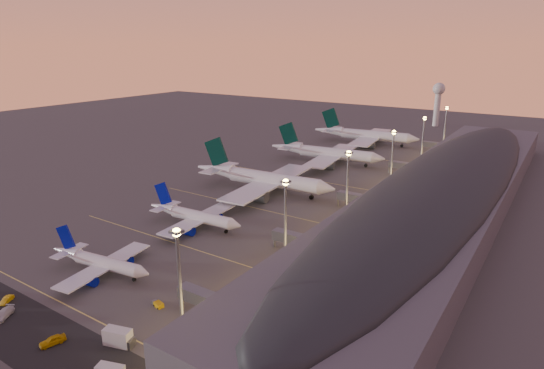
# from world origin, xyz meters

# --- Properties ---
(ground) EXTENTS (700.00, 700.00, 0.00)m
(ground) POSITION_xyz_m (0.00, 0.00, 0.00)
(ground) COLOR #3D3B38
(airliner_narrow_south) EXTENTS (33.85, 30.51, 12.09)m
(airliner_narrow_south) POSITION_xyz_m (-4.82, -29.98, 3.13)
(airliner_narrow_south) COLOR silver
(airliner_narrow_south) RESTS_ON ground
(airliner_narrow_north) EXTENTS (38.63, 34.56, 13.80)m
(airliner_narrow_north) POSITION_xyz_m (-6.43, 9.14, 3.57)
(airliner_narrow_north) COLOR silver
(airliner_narrow_north) RESTS_ON ground
(airliner_wide_near) EXTENTS (66.52, 60.78, 21.27)m
(airliner_wide_near) POSITION_xyz_m (-9.04, 53.98, 5.48)
(airliner_wide_near) COLOR silver
(airliner_wide_near) RESTS_ON ground
(airliner_wide_mid) EXTENTS (62.67, 57.48, 20.05)m
(airliner_wide_mid) POSITION_xyz_m (-8.68, 112.72, 5.16)
(airliner_wide_mid) COLOR silver
(airliner_wide_mid) RESTS_ON ground
(airliner_wide_far) EXTENTS (66.46, 60.94, 21.26)m
(airliner_wide_far) POSITION_xyz_m (-9.92, 169.08, 5.47)
(airliner_wide_far) COLOR silver
(airliner_wide_far) RESTS_ON ground
(terminal_building) EXTENTS (56.35, 255.00, 17.46)m
(terminal_building) POSITION_xyz_m (61.84, 72.47, 8.78)
(terminal_building) COLOR #515156
(terminal_building) RESTS_ON ground
(light_masts) EXTENTS (2.20, 217.20, 25.90)m
(light_masts) POSITION_xyz_m (36.00, 65.00, 17.55)
(light_masts) COLOR slate
(light_masts) RESTS_ON ground
(radar_tower) EXTENTS (9.00, 9.00, 32.50)m
(radar_tower) POSITION_xyz_m (10.00, 260.00, 21.87)
(radar_tower) COLOR silver
(radar_tower) RESTS_ON ground
(service_lane) EXTENTS (260.00, 16.00, 0.01)m
(service_lane) POSITION_xyz_m (0.00, -56.00, 0.01)
(service_lane) COLOR black
(service_lane) RESTS_ON ground
(lane_markings) EXTENTS (90.00, 180.36, 0.00)m
(lane_markings) POSITION_xyz_m (0.00, 40.00, 0.01)
(lane_markings) COLOR #D8C659
(lane_markings) RESTS_ON ground
(baggage_tug_a) EXTENTS (3.94, 2.27, 1.11)m
(baggage_tug_a) POSITION_xyz_m (20.91, -33.17, 0.51)
(baggage_tug_a) COLOR #C39307
(baggage_tug_a) RESTS_ON ground
(baggage_tug_b) EXTENTS (3.56, 2.54, 0.99)m
(baggage_tug_b) POSITION_xyz_m (30.69, -23.19, 0.45)
(baggage_tug_b) COLOR #C39307
(baggage_tug_b) RESTS_ON ground
(catering_truck_a) EXTENTS (6.85, 4.13, 3.61)m
(catering_truck_a) POSITION_xyz_m (25.38, -47.78, 1.69)
(catering_truck_a) COLOR silver
(catering_truck_a) RESTS_ON ground
(service_van_b) EXTENTS (3.26, 4.29, 1.35)m
(service_van_b) POSITION_xyz_m (-10.75, -52.20, 0.68)
(service_van_b) COLOR #C39307
(service_van_b) RESTS_ON ground
(service_van_c) EXTENTS (5.16, 6.41, 1.74)m
(service_van_c) POSITION_xyz_m (-4.90, -55.97, 0.87)
(service_van_c) COLOR silver
(service_van_c) RESTS_ON ground
(service_van_d) EXTENTS (3.48, 5.60, 1.78)m
(service_van_d) POSITION_xyz_m (13.54, -55.34, 0.89)
(service_van_d) COLOR #C39307
(service_van_d) RESTS_ON ground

